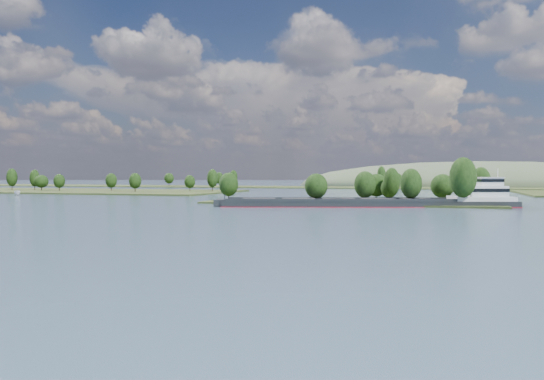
% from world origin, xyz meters
% --- Properties ---
extents(ground, '(1800.00, 1800.00, 0.00)m').
position_xyz_m(ground, '(0.00, 120.00, 0.00)').
color(ground, '#3C4F68').
rests_on(ground, ground).
extents(tree_island, '(100.00, 30.84, 15.96)m').
position_xyz_m(tree_island, '(8.11, 178.69, 4.00)').
color(tree_island, '#273316').
rests_on(tree_island, ground).
extents(left_bank, '(300.00, 80.00, 16.14)m').
position_xyz_m(left_bank, '(-229.01, 260.01, 0.91)').
color(left_bank, '#273316').
rests_on(left_bank, ground).
extents(back_shoreline, '(900.00, 60.00, 16.75)m').
position_xyz_m(back_shoreline, '(8.90, 399.84, 0.70)').
color(back_shoreline, '#273316').
rests_on(back_shoreline, ground).
extents(hill_west, '(320.00, 160.00, 44.00)m').
position_xyz_m(hill_west, '(60.00, 500.00, 0.00)').
color(hill_west, '#3F4D35').
rests_on(hill_west, ground).
extents(cargo_barge, '(93.10, 36.48, 12.67)m').
position_xyz_m(cargo_barge, '(13.82, 167.65, 1.60)').
color(cargo_barge, black).
rests_on(cargo_barge, ground).
extents(motorboat, '(6.73, 6.20, 2.58)m').
position_xyz_m(motorboat, '(-162.92, 203.15, 1.29)').
color(motorboat, silver).
rests_on(motorboat, ground).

